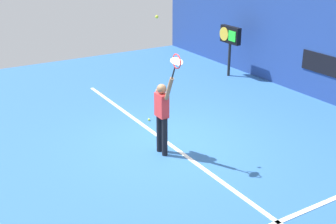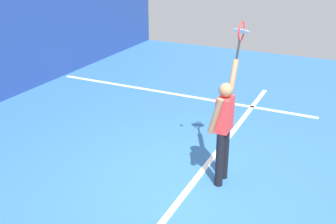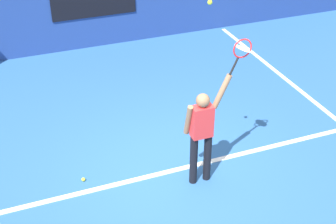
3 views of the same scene
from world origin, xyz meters
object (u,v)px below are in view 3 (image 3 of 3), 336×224
at_px(tennis_racket, 242,51).
at_px(tennis_ball, 210,2).
at_px(tennis_player, 202,131).
at_px(spare_ball, 83,179).

xyz_separation_m(tennis_racket, tennis_ball, (-0.61, -0.10, 0.85)).
bearing_deg(tennis_player, tennis_racket, -0.41).
height_order(tennis_player, tennis_racket, tennis_racket).
height_order(tennis_racket, spare_ball, tennis_racket).
xyz_separation_m(tennis_racket, spare_ball, (-2.46, 0.68, -2.28)).
relative_size(tennis_player, tennis_racket, 3.15).
height_order(tennis_player, spare_ball, tennis_player).
bearing_deg(tennis_racket, tennis_ball, -170.87).
bearing_deg(tennis_racket, spare_ball, 164.60).
bearing_deg(spare_ball, tennis_racket, -15.40).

